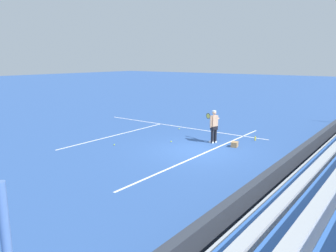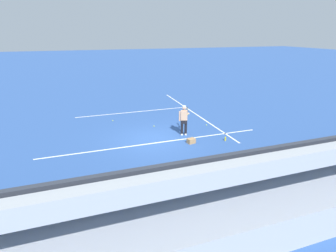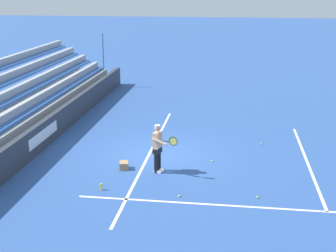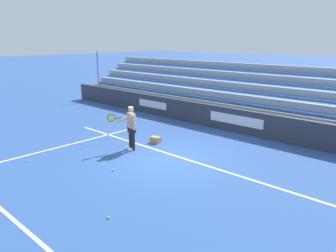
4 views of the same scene
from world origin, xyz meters
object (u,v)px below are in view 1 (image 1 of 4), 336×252
Objects in this scene: ball_box_cardboard at (235,144)px; tennis_ball_far_right at (114,145)px; tennis_ball_by_box at (171,141)px; water_bottle at (255,138)px; tennis_player at (214,126)px; tennis_ball_midcourt at (215,133)px; tennis_ball_toward_net at (179,129)px.

ball_box_cardboard reaches higher than tennis_ball_far_right.
tennis_ball_by_box is 0.30× the size of water_bottle.
tennis_ball_midcourt is at bearing 26.81° from tennis_player.
tennis_ball_toward_net is 3.31m from tennis_ball_by_box.
tennis_ball_far_right and tennis_ball_by_box have the same top height.
tennis_ball_by_box is at bearing -152.21° from tennis_ball_toward_net.
tennis_ball_midcourt is 1.00× the size of tennis_ball_far_right.
tennis_ball_midcourt is at bearing -84.08° from tennis_ball_toward_net.
tennis_ball_by_box is at bearing 131.39° from water_bottle.
tennis_player reaches higher than water_bottle.
tennis_ball_midcourt is (1.95, 0.98, -0.86)m from tennis_player.
ball_box_cardboard is 6.06× the size of tennis_ball_by_box.
ball_box_cardboard is 1.90m from water_bottle.
tennis_ball_toward_net is (1.79, 4.66, -0.10)m from ball_box_cardboard.
ball_box_cardboard is 6.09m from tennis_ball_far_right.
water_bottle is at bearing -41.38° from tennis_player.
ball_box_cardboard is at bearing -94.20° from tennis_player.
tennis_ball_by_box is (-1.23, 1.85, -0.86)m from tennis_player.
tennis_ball_by_box is (2.28, -1.93, 0.00)m from tennis_ball_far_right.
ball_box_cardboard is at bearing -55.79° from tennis_ball_far_right.
tennis_ball_far_right is at bearing 175.82° from tennis_ball_toward_net.
tennis_player is at bearing 138.62° from water_bottle.
tennis_player reaches higher than tennis_ball_toward_net.
ball_box_cardboard is 6.06× the size of tennis_ball_midcourt.
tennis_player is 25.98× the size of tennis_ball_far_right.
tennis_ball_by_box is at bearing -40.15° from tennis_ball_far_right.
ball_box_cardboard is 6.06× the size of tennis_ball_toward_net.
tennis_ball_toward_net is (1.70, 3.40, -0.86)m from tennis_player.
tennis_ball_far_right is at bearing 134.74° from water_bottle.
water_bottle is at bearing -9.42° from ball_box_cardboard.
tennis_player is 25.98× the size of tennis_ball_toward_net.
tennis_ball_far_right is at bearing 139.85° from tennis_ball_by_box.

